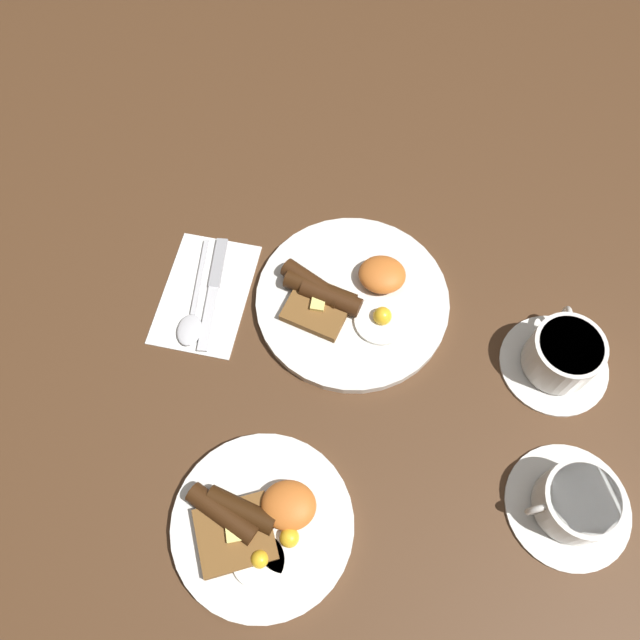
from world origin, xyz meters
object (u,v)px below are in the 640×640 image
Objects in this scene: teacup_near at (558,355)px; breakfast_plate_far at (257,523)px; breakfast_plate_near at (346,298)px; teacup_far at (571,503)px; spoon at (188,318)px; knife at (211,286)px.

breakfast_plate_far is at bearing 34.73° from teacup_near.
breakfast_plate_far is (0.08, 0.33, 0.00)m from breakfast_plate_near.
breakfast_plate_near is 0.41m from teacup_far.
spoon is at bearing -21.26° from teacup_far.
breakfast_plate_far is at bearing 26.11° from spoon.
knife is 0.06m from spoon.
breakfast_plate_far is 1.28× the size of spoon.
teacup_far is at bearing 66.91° from spoon.
knife is 1.05× the size of spoon.
teacup_near reaches higher than teacup_far.
teacup_near is 0.85× the size of spoon.
spoon is (0.15, -0.28, -0.01)m from breakfast_plate_far.
breakfast_plate_near is 0.21m from knife.
teacup_far is 0.58m from spoon.
spoon is at bearing 14.16° from breakfast_plate_near.
knife is at bearing -27.44° from teacup_far.
breakfast_plate_near reaches higher than knife.
spoon is at bearing -62.06° from breakfast_plate_far.
breakfast_plate_far reaches higher than spoon.
knife is (0.21, -0.00, -0.01)m from breakfast_plate_near.
teacup_far is at bearing 92.17° from teacup_near.
spoon is (0.54, -0.21, -0.02)m from teacup_far.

